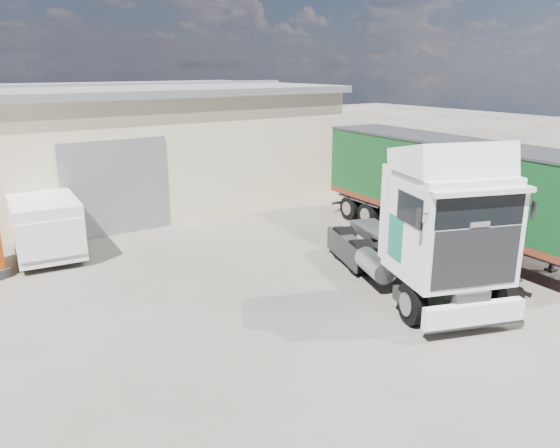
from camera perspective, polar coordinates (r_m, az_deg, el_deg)
ground at (r=14.29m, az=4.57°, el=-9.53°), size 120.00×120.00×0.00m
brick_boundary_wall at (r=25.80m, az=16.38°, el=4.51°), size 0.35×26.00×2.50m
tractor_unit at (r=15.05m, az=15.49°, el=-0.96°), size 4.64×7.07×4.53m
box_trailer at (r=20.09m, az=17.30°, el=4.26°), size 3.24×11.43×3.75m
panel_van at (r=20.26m, az=-23.49°, el=0.12°), size 2.45×5.11×2.02m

